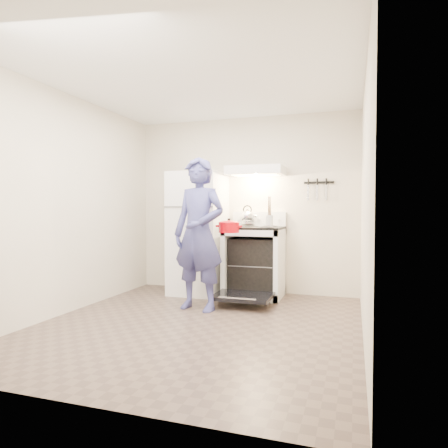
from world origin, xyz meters
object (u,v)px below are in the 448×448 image
(stove_body, at_px, (254,263))
(person, at_px, (199,234))
(tea_kettle, at_px, (247,216))
(dutch_oven, at_px, (229,228))
(refrigerator, at_px, (198,233))

(stove_body, bearing_deg, person, -116.90)
(tea_kettle, height_order, person, person)
(stove_body, relative_size, dutch_oven, 2.89)
(stove_body, height_order, tea_kettle, tea_kettle)
(refrigerator, distance_m, stove_body, 0.90)
(refrigerator, bearing_deg, person, -67.75)
(tea_kettle, xyz_separation_m, person, (-0.30, -1.08, -0.20))
(stove_body, bearing_deg, refrigerator, -178.23)
(stove_body, bearing_deg, tea_kettle, 128.67)
(person, bearing_deg, dutch_oven, 45.68)
(stove_body, relative_size, person, 0.51)
(tea_kettle, bearing_deg, refrigerator, -162.17)
(dutch_oven, bearing_deg, tea_kettle, 89.89)
(person, bearing_deg, stove_body, 73.03)
(tea_kettle, relative_size, person, 0.16)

